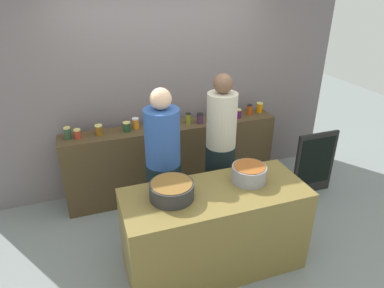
{
  "coord_description": "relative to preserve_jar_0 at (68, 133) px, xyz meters",
  "views": [
    {
      "loc": [
        -1.05,
        -2.67,
        2.62
      ],
      "look_at": [
        0.0,
        0.35,
        1.05
      ],
      "focal_mm": 32.1,
      "sensor_mm": 36.0,
      "label": 1
    }
  ],
  "objects": [
    {
      "name": "storefront_wall",
      "position": [
        1.22,
        0.33,
        0.47
      ],
      "size": [
        4.8,
        0.12,
        3.0
      ],
      "primitive_type": "cube",
      "color": "slate",
      "rests_on": "ground"
    },
    {
      "name": "preserve_jar_6",
      "position": [
        1.42,
        -0.03,
        -0.0
      ],
      "size": [
        0.07,
        0.07,
        0.14
      ],
      "color": "olive",
      "rests_on": "display_shelf"
    },
    {
      "name": "display_shelf",
      "position": [
        1.22,
        -0.02,
        -0.55
      ],
      "size": [
        2.7,
        0.36,
        0.96
      ],
      "primitive_type": "cube",
      "color": "#473720",
      "rests_on": "ground"
    },
    {
      "name": "ground",
      "position": [
        1.22,
        -1.12,
        -1.03
      ],
      "size": [
        12.0,
        12.0,
        0.0
      ],
      "primitive_type": "plane",
      "color": "gray"
    },
    {
      "name": "preserve_jar_11",
      "position": [
        2.47,
        0.04,
        -0.0
      ],
      "size": [
        0.09,
        0.09,
        0.13
      ],
      "color": "#CA6F05",
      "rests_on": "display_shelf"
    },
    {
      "name": "cooking_pot_left",
      "position": [
        0.82,
        -1.37,
        -0.08
      ],
      "size": [
        0.39,
        0.39,
        0.15
      ],
      "color": "#2D2D2D",
      "rests_on": "prep_table"
    },
    {
      "name": "preserve_jar_8",
      "position": [
        1.93,
        0.0,
        -0.01
      ],
      "size": [
        0.07,
        0.07,
        0.12
      ],
      "color": "#E05B10",
      "rests_on": "display_shelf"
    },
    {
      "name": "preserve_jar_9",
      "position": [
        2.1,
        -0.06,
        -0.01
      ],
      "size": [
        0.08,
        0.08,
        0.12
      ],
      "color": "#531554",
      "rests_on": "display_shelf"
    },
    {
      "name": "preserve_jar_4",
      "position": [
        0.78,
        0.05,
        -0.01
      ],
      "size": [
        0.08,
        0.08,
        0.13
      ],
      "color": "orange",
      "rests_on": "display_shelf"
    },
    {
      "name": "cooking_pot_center",
      "position": [
        1.58,
        -1.35,
        -0.08
      ],
      "size": [
        0.33,
        0.33,
        0.16
      ],
      "color": "gray",
      "rests_on": "prep_table"
    },
    {
      "name": "cook_in_cap",
      "position": [
        1.56,
        -0.74,
        -0.22
      ],
      "size": [
        0.33,
        0.33,
        1.76
      ],
      "color": "black",
      "rests_on": "ground"
    },
    {
      "name": "preserve_jar_10",
      "position": [
        2.29,
        0.0,
        -0.0
      ],
      "size": [
        0.07,
        0.07,
        0.14
      ],
      "color": "#B53B0B",
      "rests_on": "display_shelf"
    },
    {
      "name": "preserve_jar_2",
      "position": [
        0.34,
        -0.01,
        -0.01
      ],
      "size": [
        0.09,
        0.09,
        0.13
      ],
      "color": "brown",
      "rests_on": "display_shelf"
    },
    {
      "name": "preserve_jar_0",
      "position": [
        0.0,
        0.0,
        0.0
      ],
      "size": [
        0.08,
        0.08,
        0.14
      ],
      "color": "#2B482F",
      "rests_on": "display_shelf"
    },
    {
      "name": "cook_with_tongs",
      "position": [
        0.88,
        -0.86,
        -0.25
      ],
      "size": [
        0.36,
        0.36,
        1.71
      ],
      "color": "black",
      "rests_on": "ground"
    },
    {
      "name": "chalkboard_sign",
      "position": [
        2.95,
        -0.64,
        -0.59
      ],
      "size": [
        0.58,
        0.05,
        0.86
      ],
      "color": "black",
      "rests_on": "ground"
    },
    {
      "name": "preserve_jar_7",
      "position": [
        1.57,
        -0.06,
        -0.0
      ],
      "size": [
        0.08,
        0.08,
        0.13
      ],
      "color": "#452B4A",
      "rests_on": "display_shelf"
    },
    {
      "name": "preserve_jar_1",
      "position": [
        0.1,
        -0.02,
        -0.02
      ],
      "size": [
        0.08,
        0.08,
        0.11
      ],
      "color": "#A93423",
      "rests_on": "display_shelf"
    },
    {
      "name": "preserve_jar_3",
      "position": [
        0.66,
        -0.02,
        -0.01
      ],
      "size": [
        0.09,
        0.09,
        0.12
      ],
      "color": "#1F4525",
      "rests_on": "display_shelf"
    },
    {
      "name": "prep_table",
      "position": [
        1.22,
        -1.42,
        -0.59
      ],
      "size": [
        1.7,
        0.7,
        0.87
      ],
      "primitive_type": "cube",
      "color": "brown",
      "rests_on": "ground"
    },
    {
      "name": "preserve_jar_5",
      "position": [
        0.98,
        0.04,
        -0.01
      ],
      "size": [
        0.08,
        0.08,
        0.12
      ],
      "color": "gold",
      "rests_on": "display_shelf"
    }
  ]
}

